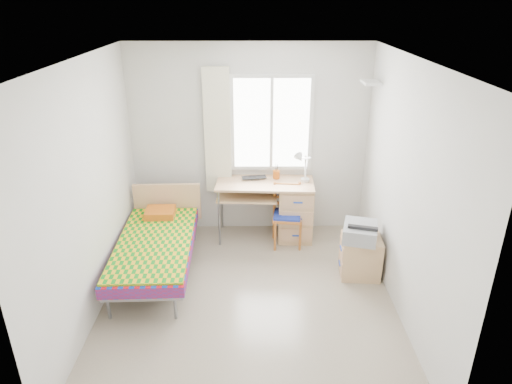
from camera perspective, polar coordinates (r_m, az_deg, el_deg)
floor at (r=5.24m, az=-0.94°, el=-13.25°), size 3.50×3.50×0.00m
ceiling at (r=4.23m, az=-1.19°, el=16.20°), size 3.50×3.50×0.00m
wall_back at (r=6.23m, az=-0.87°, el=6.36°), size 3.20×0.00×3.20m
wall_left at (r=4.88m, az=-20.21°, el=-0.17°), size 0.00×3.50×3.50m
wall_right at (r=4.84m, az=18.27°, el=-0.08°), size 0.00×3.50×3.50m
window at (r=6.14m, az=1.95°, el=8.53°), size 1.10×0.04×1.30m
curtain at (r=6.13m, az=-4.84°, el=7.48°), size 0.35×0.05×1.70m
floating_shelf at (r=5.86m, az=14.18°, el=13.14°), size 0.20×0.32×0.03m
bed at (r=5.63m, az=-12.34°, el=-6.22°), size 0.94×1.90×0.81m
desk at (r=6.29m, az=4.30°, el=-1.92°), size 1.33×0.66×0.81m
chair at (r=6.10m, az=3.97°, el=-2.34°), size 0.41×0.41×0.86m
cabinet at (r=5.66m, az=12.88°, el=-7.83°), size 0.49×0.44×0.50m
printer at (r=5.47m, az=12.89°, el=-4.83°), size 0.48×0.52×0.19m
laptop at (r=6.19m, az=-0.17°, el=1.62°), size 0.36×0.26×0.03m
pen_cup at (r=6.23m, az=2.56°, el=2.20°), size 0.11×0.11×0.11m
task_lamp at (r=5.97m, az=5.76°, el=3.52°), size 0.24×0.34×0.47m
book at (r=6.23m, az=-0.97°, el=-0.62°), size 0.26×0.31×0.02m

